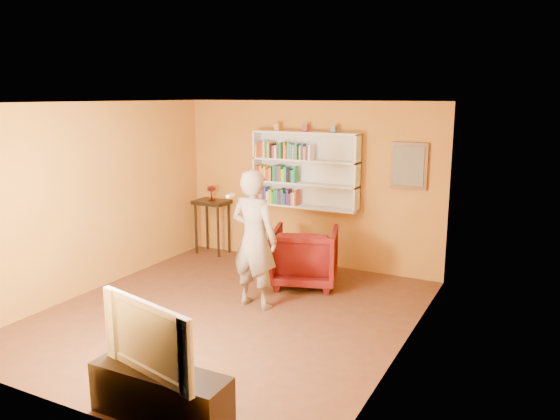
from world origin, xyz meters
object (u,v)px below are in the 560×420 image
object	(u,v)px
armchair	(305,256)
person	(254,239)
bookshelf	(307,170)
ruby_lustre	(211,190)
television	(158,335)
tv_cabinet	(161,394)
console_table	(212,210)

from	to	relation	value
armchair	person	size ratio (longest dim) A/B	0.52
bookshelf	ruby_lustre	bearing A→B (deg)	-174.83
ruby_lustre	television	distance (m)	5.16
tv_cabinet	armchair	bearing A→B (deg)	95.10
bookshelf	television	distance (m)	4.78
console_table	television	world-z (taller)	television
bookshelf	armchair	bearing A→B (deg)	-66.67
bookshelf	console_table	bearing A→B (deg)	-174.83
tv_cabinet	console_table	bearing A→B (deg)	119.00
console_table	bookshelf	bearing A→B (deg)	5.17
bookshelf	ruby_lustre	xyz separation A→B (m)	(-1.76, -0.16, -0.45)
ruby_lustre	armchair	distance (m)	2.40
console_table	television	distance (m)	5.15
tv_cabinet	television	bearing A→B (deg)	0.00
bookshelf	console_table	size ratio (longest dim) A/B	1.87
bookshelf	television	world-z (taller)	bookshelf
ruby_lustre	television	size ratio (longest dim) A/B	0.22
bookshelf	armchair	distance (m)	1.53
television	tv_cabinet	bearing A→B (deg)	0.00
tv_cabinet	person	bearing A→B (deg)	102.15
ruby_lustre	tv_cabinet	distance (m)	5.23
bookshelf	person	xyz separation A→B (m)	(0.16, -2.01, -0.66)
armchair	person	distance (m)	1.22
bookshelf	person	distance (m)	2.12
console_table	armchair	xyz separation A→B (m)	(2.16, -0.76, -0.36)
ruby_lustre	person	distance (m)	2.68
console_table	ruby_lustre	distance (m)	0.35
tv_cabinet	bookshelf	bearing A→B (deg)	98.90
ruby_lustre	tv_cabinet	world-z (taller)	ruby_lustre
console_table	person	size ratio (longest dim) A/B	0.52
person	television	size ratio (longest dim) A/B	1.62
console_table	tv_cabinet	xyz separation A→B (m)	(2.49, -4.50, -0.56)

